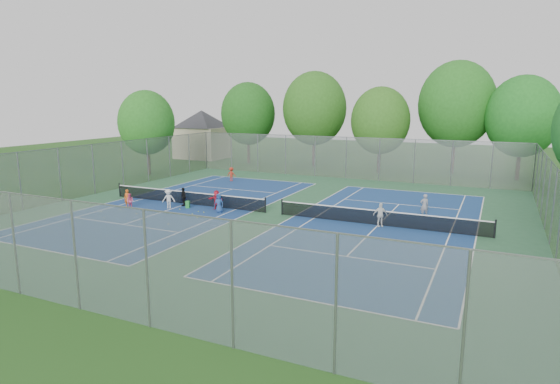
# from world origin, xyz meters

# --- Properties ---
(ground) EXTENTS (120.00, 120.00, 0.00)m
(ground) POSITION_xyz_m (0.00, 0.00, 0.00)
(ground) COLOR #204C17
(ground) RESTS_ON ground
(court_pad) EXTENTS (32.00, 32.00, 0.01)m
(court_pad) POSITION_xyz_m (0.00, 0.00, 0.01)
(court_pad) COLOR #2C5D3B
(court_pad) RESTS_ON ground
(court_left) EXTENTS (10.97, 23.77, 0.01)m
(court_left) POSITION_xyz_m (-7.00, 0.00, 0.02)
(court_left) COLOR navy
(court_left) RESTS_ON court_pad
(court_right) EXTENTS (10.97, 23.77, 0.01)m
(court_right) POSITION_xyz_m (7.00, 0.00, 0.02)
(court_right) COLOR navy
(court_right) RESTS_ON court_pad
(net_left) EXTENTS (12.87, 0.10, 0.91)m
(net_left) POSITION_xyz_m (-7.00, 0.00, 0.46)
(net_left) COLOR black
(net_left) RESTS_ON ground
(net_right) EXTENTS (12.87, 0.10, 0.91)m
(net_right) POSITION_xyz_m (7.00, 0.00, 0.46)
(net_right) COLOR black
(net_right) RESTS_ON ground
(fence_north) EXTENTS (32.00, 0.10, 4.00)m
(fence_north) POSITION_xyz_m (0.00, 16.00, 2.00)
(fence_north) COLOR gray
(fence_north) RESTS_ON ground
(fence_south) EXTENTS (32.00, 0.10, 4.00)m
(fence_south) POSITION_xyz_m (0.00, -16.00, 2.00)
(fence_south) COLOR gray
(fence_south) RESTS_ON ground
(fence_west) EXTENTS (0.10, 32.00, 4.00)m
(fence_west) POSITION_xyz_m (-16.00, 0.00, 2.00)
(fence_west) COLOR gray
(fence_west) RESTS_ON ground
(fence_east) EXTENTS (0.10, 32.00, 4.00)m
(fence_east) POSITION_xyz_m (16.00, 0.00, 2.00)
(fence_east) COLOR gray
(fence_east) RESTS_ON ground
(house) EXTENTS (11.03, 11.03, 7.30)m
(house) POSITION_xyz_m (-22.00, 24.00, 4.21)
(house) COLOR #B7A88C
(house) RESTS_ON ground
(tree_nw) EXTENTS (6.40, 6.40, 9.58)m
(tree_nw) POSITION_xyz_m (-14.00, 22.00, 5.89)
(tree_nw) COLOR #443326
(tree_nw) RESTS_ON ground
(tree_nl) EXTENTS (7.20, 7.20, 10.69)m
(tree_nl) POSITION_xyz_m (-6.00, 23.00, 6.54)
(tree_nl) COLOR #443326
(tree_nl) RESTS_ON ground
(tree_nc) EXTENTS (6.00, 6.00, 8.85)m
(tree_nc) POSITION_xyz_m (2.00, 21.00, 5.39)
(tree_nc) COLOR #443326
(tree_nc) RESTS_ON ground
(tree_nr) EXTENTS (7.60, 7.60, 11.42)m
(tree_nr) POSITION_xyz_m (9.00, 24.00, 7.04)
(tree_nr) COLOR #443326
(tree_nr) RESTS_ON ground
(tree_ne) EXTENTS (6.60, 6.60, 9.77)m
(tree_ne) POSITION_xyz_m (15.00, 22.00, 5.97)
(tree_ne) COLOR #443326
(tree_ne) RESTS_ON ground
(tree_side_w) EXTENTS (5.60, 5.60, 8.47)m
(tree_side_w) POSITION_xyz_m (-19.00, 10.00, 5.24)
(tree_side_w) COLOR #443326
(tree_side_w) RESTS_ON ground
(ball_crate) EXTENTS (0.33, 0.33, 0.26)m
(ball_crate) POSITION_xyz_m (-7.73, 0.62, 0.13)
(ball_crate) COLOR #1837BB
(ball_crate) RESTS_ON ground
(ball_hopper) EXTENTS (0.34, 0.34, 0.51)m
(ball_hopper) POSITION_xyz_m (-6.16, -1.06, 0.26)
(ball_hopper) COLOR green
(ball_hopper) RESTS_ON ground
(student_a) EXTENTS (0.53, 0.42, 1.26)m
(student_a) POSITION_xyz_m (-10.21, -2.57, 0.63)
(student_a) COLOR orange
(student_a) RESTS_ON ground
(student_b) EXTENTS (0.57, 0.47, 1.06)m
(student_b) POSITION_xyz_m (-9.73, -2.84, 0.53)
(student_b) COLOR #F05D89
(student_b) RESTS_ON ground
(student_c) EXTENTS (1.01, 0.88, 1.36)m
(student_c) POSITION_xyz_m (-7.32, -1.66, 0.68)
(student_c) COLOR silver
(student_c) RESTS_ON ground
(student_d) EXTENTS (0.83, 0.69, 1.33)m
(student_d) POSITION_xyz_m (-6.85, -0.60, 0.67)
(student_d) COLOR black
(student_d) RESTS_ON ground
(student_e) EXTENTS (0.69, 0.50, 1.30)m
(student_e) POSITION_xyz_m (-3.45, -1.27, 0.65)
(student_e) COLOR navy
(student_e) RESTS_ON ground
(student_f) EXTENTS (1.30, 0.53, 1.37)m
(student_f) POSITION_xyz_m (-4.07, -0.60, 0.68)
(student_f) COLOR red
(student_f) RESTS_ON ground
(child_far_baseline) EXTENTS (0.89, 0.57, 1.31)m
(child_far_baseline) POSITION_xyz_m (-9.21, 9.98, 0.65)
(child_far_baseline) COLOR #AD2918
(child_far_baseline) RESTS_ON ground
(instructor) EXTENTS (0.66, 0.60, 1.52)m
(instructor) POSITION_xyz_m (9.18, 3.29, 0.76)
(instructor) COLOR gray
(instructor) RESTS_ON ground
(teen_court_b) EXTENTS (0.91, 0.74, 1.44)m
(teen_court_b) POSITION_xyz_m (7.15, -0.22, 0.72)
(teen_court_b) COLOR white
(teen_court_b) RESTS_ON ground
(tennis_ball_0) EXTENTS (0.07, 0.07, 0.07)m
(tennis_ball_0) POSITION_xyz_m (-3.38, -2.85, 0.03)
(tennis_ball_0) COLOR #DDF038
(tennis_ball_0) RESTS_ON ground
(tennis_ball_1) EXTENTS (0.07, 0.07, 0.07)m
(tennis_ball_1) POSITION_xyz_m (-10.67, -4.59, 0.03)
(tennis_ball_1) COLOR #AAC62E
(tennis_ball_1) RESTS_ON ground
(tennis_ball_2) EXTENTS (0.07, 0.07, 0.07)m
(tennis_ball_2) POSITION_xyz_m (-4.81, -1.74, 0.03)
(tennis_ball_2) COLOR #BEE836
(tennis_ball_2) RESTS_ON ground
(tennis_ball_3) EXTENTS (0.07, 0.07, 0.07)m
(tennis_ball_3) POSITION_xyz_m (-6.34, -1.73, 0.03)
(tennis_ball_3) COLOR #CBDE33
(tennis_ball_3) RESTS_ON ground
(tennis_ball_4) EXTENTS (0.07, 0.07, 0.07)m
(tennis_ball_4) POSITION_xyz_m (-9.22, -5.75, 0.03)
(tennis_ball_4) COLOR gold
(tennis_ball_4) RESTS_ON ground
(tennis_ball_5) EXTENTS (0.07, 0.07, 0.07)m
(tennis_ball_5) POSITION_xyz_m (-4.53, -5.25, 0.03)
(tennis_ball_5) COLOR #E6F238
(tennis_ball_5) RESTS_ON ground
(tennis_ball_6) EXTENTS (0.07, 0.07, 0.07)m
(tennis_ball_6) POSITION_xyz_m (-10.00, -3.53, 0.03)
(tennis_ball_6) COLOR #B9D732
(tennis_ball_6) RESTS_ON ground
(tennis_ball_7) EXTENTS (0.07, 0.07, 0.07)m
(tennis_ball_7) POSITION_xyz_m (-8.11, -4.04, 0.03)
(tennis_ball_7) COLOR yellow
(tennis_ball_7) RESTS_ON ground
(tennis_ball_8) EXTENTS (0.07, 0.07, 0.07)m
(tennis_ball_8) POSITION_xyz_m (-4.75, -2.50, 0.03)
(tennis_ball_8) COLOR #B0CB2F
(tennis_ball_8) RESTS_ON ground
(tennis_ball_9) EXTENTS (0.07, 0.07, 0.07)m
(tennis_ball_9) POSITION_xyz_m (-3.87, -3.19, 0.03)
(tennis_ball_9) COLOR #CDDD33
(tennis_ball_9) RESTS_ON ground
(tennis_ball_10) EXTENTS (0.07, 0.07, 0.07)m
(tennis_ball_10) POSITION_xyz_m (-10.67, -6.48, 0.03)
(tennis_ball_10) COLOR #A3C12D
(tennis_ball_10) RESTS_ON ground
(tennis_ball_11) EXTENTS (0.07, 0.07, 0.07)m
(tennis_ball_11) POSITION_xyz_m (-4.33, -1.78, 0.03)
(tennis_ball_11) COLOR yellow
(tennis_ball_11) RESTS_ON ground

